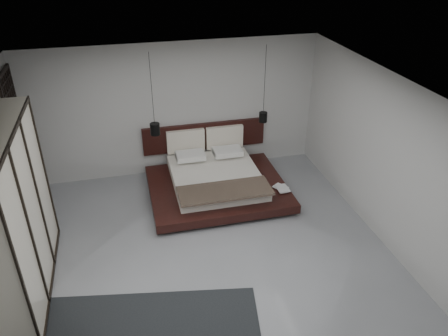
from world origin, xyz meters
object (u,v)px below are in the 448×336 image
object	(u,v)px
pendant_left	(155,129)
pendant_right	(263,117)
wardrobe	(12,217)
bed	(215,179)
lattice_screen	(20,140)

from	to	relation	value
pendant_left	pendant_right	xyz separation A→B (m)	(2.18, 0.00, 0.03)
pendant_left	wardrobe	distance (m)	3.21
bed	pendant_left	distance (m)	1.56
bed	pendant_right	bearing A→B (deg)	20.41
pendant_left	wardrobe	xyz separation A→B (m)	(-2.20, -2.34, -0.06)
lattice_screen	bed	world-z (taller)	lattice_screen
pendant_right	bed	bearing A→B (deg)	-159.59
lattice_screen	pendant_right	distance (m)	4.63
bed	wardrobe	distance (m)	3.94
pendant_right	pendant_left	bearing A→B (deg)	180.00
lattice_screen	pendant_right	size ratio (longest dim) A/B	1.67
bed	pendant_left	world-z (taller)	pendant_left
bed	lattice_screen	bearing A→B (deg)	171.38
lattice_screen	pendant_right	world-z (taller)	pendant_right
lattice_screen	pendant_left	distance (m)	2.46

